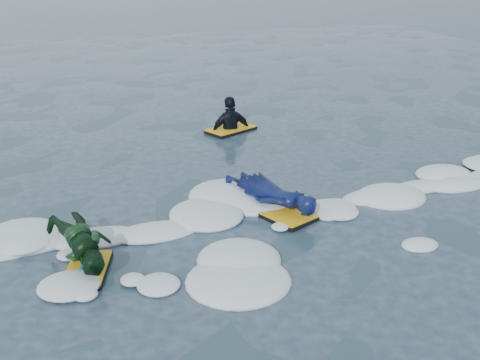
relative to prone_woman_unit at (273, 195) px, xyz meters
The scene contains 5 objects.
ground 1.84m from the prone_woman_unit, 121.33° to the right, with size 120.00×120.00×0.00m, color #162935.
foam_band 1.11m from the prone_woman_unit, 150.98° to the right, with size 12.00×3.10×0.30m, color silver, non-canonical shape.
prone_woman_unit is the anchor object (origin of this frame).
prone_child_unit 2.99m from the prone_woman_unit, 163.13° to the right, with size 0.87×1.45×0.54m.
waiting_rider_unit 4.15m from the prone_woman_unit, 81.41° to the left, with size 1.22×0.99×1.61m.
Camera 1 is at (-2.16, -6.22, 3.75)m, focal length 45.00 mm.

